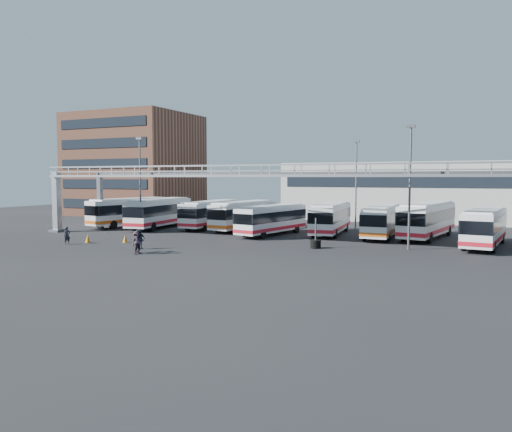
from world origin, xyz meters
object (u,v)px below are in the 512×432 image
at_px(light_pole_back, 356,179).
at_px(pedestrian_c, 137,242).
at_px(bus_7, 427,219).
at_px(pedestrian_d, 140,239).
at_px(light_pole_left, 140,180).
at_px(pedestrian_a, 67,236).
at_px(bus_6, 383,220).
at_px(bus_3, 244,214).
at_px(bus_1, 160,212).
at_px(tire_stack, 316,243).
at_px(pedestrian_b, 139,242).
at_px(bus_2, 211,213).
at_px(light_pole_mid, 410,180).
at_px(bus_5, 331,217).
at_px(bus_4, 272,219).
at_px(cone_right, 88,239).
at_px(bus_8, 485,226).
at_px(bus_0, 130,211).
at_px(cone_left, 125,239).

height_order(light_pole_back, pedestrian_c, light_pole_back).
xyz_separation_m(bus_7, pedestrian_d, (-20.99, -17.60, -1.13)).
bearing_deg(light_pole_left, light_pole_back, 34.99).
height_order(light_pole_left, pedestrian_a, light_pole_left).
bearing_deg(bus_6, pedestrian_d, -136.55).
height_order(bus_3, bus_7, bus_7).
distance_m(bus_1, tire_stack, 23.58).
relative_size(pedestrian_d, tire_stack, 0.64).
height_order(pedestrian_b, pedestrian_c, pedestrian_b).
bearing_deg(bus_2, light_pole_mid, -20.53).
bearing_deg(bus_3, pedestrian_b, -83.09).
bearing_deg(bus_5, bus_3, 174.89).
height_order(light_pole_back, bus_5, light_pole_back).
xyz_separation_m(bus_4, pedestrian_d, (-6.02, -14.00, -0.89)).
xyz_separation_m(bus_1, bus_2, (5.51, 2.44, -0.14)).
bearing_deg(pedestrian_a, bus_6, -31.37).
distance_m(light_pole_back, cone_right, 30.28).
bearing_deg(pedestrian_c, bus_4, -22.25).
relative_size(bus_3, pedestrian_c, 6.25).
distance_m(bus_8, pedestrian_c, 29.24).
height_order(light_pole_left, tire_stack, light_pole_left).
bearing_deg(cone_right, pedestrian_a, -115.89).
distance_m(pedestrian_a, pedestrian_c, 8.91).
height_order(light_pole_mid, pedestrian_a, light_pole_mid).
height_order(bus_1, bus_6, bus_1).
distance_m(pedestrian_a, pedestrian_b, 9.61).
height_order(light_pole_back, bus_4, light_pole_back).
height_order(bus_4, pedestrian_c, bus_4).
relative_size(bus_2, pedestrian_c, 6.06).
relative_size(light_pole_back, bus_6, 0.96).
bearing_deg(pedestrian_a, pedestrian_c, -75.15).
xyz_separation_m(bus_0, pedestrian_d, (13.41, -15.41, -1.08)).
bearing_deg(bus_7, bus_5, -167.63).
bearing_deg(cone_left, bus_8, 19.38).
relative_size(bus_5, pedestrian_c, 6.23).
bearing_deg(pedestrian_b, pedestrian_a, 87.34).
bearing_deg(bus_3, light_pole_left, -136.35).
bearing_deg(bus_6, pedestrian_b, -129.90).
height_order(bus_5, bus_7, bus_7).
height_order(bus_0, pedestrian_a, bus_0).
height_order(bus_1, bus_4, bus_1).
xyz_separation_m(light_pole_mid, bus_4, (-14.37, 4.97, -4.02)).
xyz_separation_m(bus_5, bus_7, (9.55, 0.58, 0.14)).
xyz_separation_m(light_pole_left, pedestrian_b, (9.31, -12.28, -4.76)).
distance_m(bus_3, pedestrian_a, 19.58).
distance_m(bus_6, bus_7, 4.24).
bearing_deg(bus_2, bus_8, -8.86).
bearing_deg(bus_3, bus_5, 6.13).
height_order(bus_0, bus_1, bus_1).
relative_size(bus_2, bus_6, 1.00).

